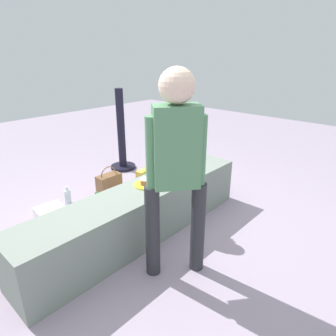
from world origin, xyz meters
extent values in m
plane|color=#9B8A9D|center=(0.00, 0.00, 0.00)|extent=(12.00, 12.00, 0.00)
cube|color=gray|center=(0.00, 0.00, 0.24)|extent=(2.36, 0.45, 0.47)
cylinder|color=#1E294B|center=(0.23, -0.07, 0.51)|extent=(0.13, 0.26, 0.08)
cylinder|color=#1E294B|center=(0.34, -0.09, 0.51)|extent=(0.13, 0.26, 0.08)
cube|color=#3B95D9|center=(0.31, 0.03, 0.65)|extent=(0.23, 0.18, 0.28)
sphere|color=beige|center=(0.31, 0.03, 0.88)|extent=(0.16, 0.16, 0.16)
cylinder|color=beige|center=(0.20, 0.05, 0.65)|extent=(0.05, 0.05, 0.21)
cylinder|color=beige|center=(0.42, 0.00, 0.65)|extent=(0.05, 0.05, 0.21)
cylinder|color=#2B2B30|center=(-0.02, -0.65, 0.37)|extent=(0.11, 0.11, 0.73)
cylinder|color=#2B2B30|center=(-0.29, -0.43, 0.37)|extent=(0.11, 0.11, 0.73)
cube|color=#50845A|center=(-0.15, -0.54, 1.02)|extent=(0.36, 0.34, 0.56)
sphere|color=beige|center=(-0.15, -0.54, 1.41)|extent=(0.23, 0.23, 0.23)
cylinder|color=#50845A|center=(-0.02, -0.64, 0.96)|extent=(0.09, 0.09, 0.53)
cylinder|color=#50845A|center=(-0.28, -0.44, 0.96)|extent=(0.09, 0.09, 0.53)
cylinder|color=yellow|center=(0.09, 0.03, 0.48)|extent=(0.22, 0.22, 0.01)
cylinder|color=#965637|center=(0.09, 0.03, 0.51)|extent=(0.10, 0.10, 0.04)
cylinder|color=silver|center=(0.09, 0.03, 0.53)|extent=(0.10, 0.10, 0.01)
cube|color=silver|center=(0.15, 0.02, 0.49)|extent=(0.11, 0.04, 0.00)
cube|color=gold|center=(0.71, 0.69, 0.13)|extent=(0.26, 0.10, 0.27)
torus|color=white|center=(0.66, 0.69, 0.27)|extent=(0.10, 0.01, 0.10)
torus|color=white|center=(0.77, 0.69, 0.27)|extent=(0.10, 0.01, 0.10)
cylinder|color=black|center=(0.98, 1.47, 0.02)|extent=(0.36, 0.36, 0.04)
cylinder|color=black|center=(0.98, 1.47, 0.60)|extent=(0.11, 0.11, 1.11)
cylinder|color=silver|center=(-0.01, 0.70, 0.08)|extent=(0.06, 0.06, 0.17)
cone|color=silver|center=(-0.01, 0.70, 0.18)|extent=(0.06, 0.06, 0.03)
cylinder|color=#268C3F|center=(-0.01, 0.70, 0.21)|extent=(0.03, 0.03, 0.02)
cylinder|color=silver|center=(-0.16, 1.05, 0.09)|extent=(0.07, 0.07, 0.17)
cone|color=silver|center=(-0.16, 1.05, 0.19)|extent=(0.06, 0.06, 0.03)
cylinder|color=white|center=(-0.16, 1.05, 0.22)|extent=(0.03, 0.03, 0.02)
cylinder|color=red|center=(0.25, 0.39, 0.05)|extent=(0.08, 0.08, 0.09)
cube|color=white|center=(-0.43, 0.93, 0.05)|extent=(0.30, 0.32, 0.10)
cube|color=black|center=(-0.38, 0.56, 0.09)|extent=(0.28, 0.11, 0.18)
torus|color=black|center=(-0.38, 0.56, 0.18)|extent=(0.21, 0.01, 0.21)
cube|color=brown|center=(0.34, 0.95, 0.12)|extent=(0.29, 0.15, 0.24)
torus|color=brown|center=(0.34, 0.95, 0.24)|extent=(0.22, 0.01, 0.22)
camera|label=1|loc=(-1.59, -1.78, 1.61)|focal=31.60mm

